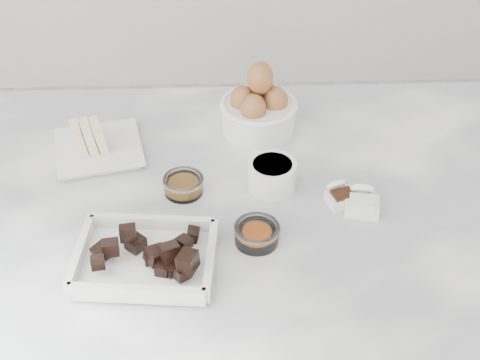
% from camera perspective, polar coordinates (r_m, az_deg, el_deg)
% --- Properties ---
extents(marble_slab, '(1.20, 0.80, 0.04)m').
position_cam_1_polar(marble_slab, '(1.14, -0.95, -3.33)').
color(marble_slab, white).
rests_on(marble_slab, cabinet).
extents(chocolate_dish, '(0.23, 0.18, 0.06)m').
position_cam_1_polar(chocolate_dish, '(1.02, -8.11, -6.38)').
color(chocolate_dish, white).
rests_on(chocolate_dish, marble_slab).
extents(butter_plate, '(0.19, 0.19, 0.06)m').
position_cam_1_polar(butter_plate, '(1.27, -12.14, 3.08)').
color(butter_plate, white).
rests_on(butter_plate, marble_slab).
extents(sugar_ramekin, '(0.08, 0.08, 0.05)m').
position_cam_1_polar(sugar_ramekin, '(1.15, 2.75, 0.49)').
color(sugar_ramekin, white).
rests_on(sugar_ramekin, marble_slab).
extents(egg_bowl, '(0.15, 0.15, 0.14)m').
position_cam_1_polar(egg_bowl, '(1.29, 1.60, 6.16)').
color(egg_bowl, white).
rests_on(egg_bowl, marble_slab).
extents(honey_bowl, '(0.07, 0.07, 0.03)m').
position_cam_1_polar(honey_bowl, '(1.15, -4.85, -0.40)').
color(honey_bowl, white).
rests_on(honey_bowl, marble_slab).
extents(zest_bowl, '(0.07, 0.07, 0.03)m').
position_cam_1_polar(zest_bowl, '(1.06, 1.45, -4.54)').
color(zest_bowl, white).
rests_on(zest_bowl, marble_slab).
extents(vanilla_spoon, '(0.06, 0.07, 0.04)m').
position_cam_1_polar(vanilla_spoon, '(1.15, 8.59, -1.27)').
color(vanilla_spoon, white).
rests_on(vanilla_spoon, marble_slab).
extents(salt_spoon, '(0.07, 0.08, 0.04)m').
position_cam_1_polar(salt_spoon, '(1.14, 10.36, -1.82)').
color(salt_spoon, white).
rests_on(salt_spoon, marble_slab).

